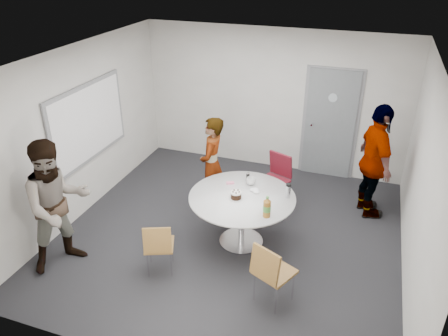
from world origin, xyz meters
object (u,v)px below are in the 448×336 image
at_px(person_right, 375,162).
at_px(whiteboard, 89,123).
at_px(person_left, 58,205).
at_px(chair_near_left, 158,244).
at_px(table, 244,203).
at_px(person_main, 212,165).
at_px(door, 330,124).
at_px(chair_near_right, 270,270).
at_px(chair_far, 276,175).

bearing_deg(person_right, whiteboard, 82.72).
bearing_deg(person_left, chair_near_left, -48.34).
height_order(table, person_main, person_main).
height_order(door, person_main, door).
relative_size(door, chair_near_left, 2.66).
height_order(table, chair_near_left, table).
bearing_deg(whiteboard, chair_near_right, -22.83).
bearing_deg(person_left, table, -27.92).
bearing_deg(chair_near_left, person_main, 64.94).
bearing_deg(person_right, chair_near_right, 136.32).
xyz_separation_m(door, whiteboard, (-3.56, -2.28, 0.42)).
bearing_deg(person_main, whiteboard, -82.39).
bearing_deg(person_main, table, 40.06).
xyz_separation_m(table, chair_far, (0.20, 1.21, -0.12)).
distance_m(chair_far, person_main, 1.10).
height_order(door, chair_far, door).
xyz_separation_m(chair_far, person_right, (1.51, 0.23, 0.38)).
bearing_deg(door, person_main, -131.47).
height_order(chair_near_left, chair_near_right, chair_near_right).
distance_m(table, person_right, 2.25).
distance_m(table, chair_near_right, 1.29).
bearing_deg(door, chair_near_right, -92.89).
relative_size(door, chair_far, 2.28).
height_order(person_main, person_right, person_right).
xyz_separation_m(table, chair_near_left, (-0.85, -1.02, -0.21)).
distance_m(door, chair_near_right, 3.74).
height_order(chair_near_right, chair_far, chair_far).
distance_m(chair_near_left, person_left, 1.42).
relative_size(whiteboard, table, 1.24).
distance_m(chair_near_right, person_left, 2.89).
relative_size(door, chair_near_right, 2.40).
xyz_separation_m(chair_near_left, person_main, (0.08, 1.79, 0.33)).
xyz_separation_m(chair_far, person_main, (-0.97, -0.44, 0.24)).
xyz_separation_m(whiteboard, chair_near_left, (1.85, -1.35, -0.97)).
xyz_separation_m(door, chair_near_right, (-0.19, -3.70, -0.49)).
bearing_deg(chair_far, person_main, 45.91).
bearing_deg(person_main, chair_far, 109.22).
bearing_deg(person_right, chair_near_left, 112.43).
relative_size(door, person_left, 1.14).
bearing_deg(person_right, door, 14.51).
distance_m(person_left, person_right, 4.73).
height_order(table, person_left, person_left).
bearing_deg(chair_far, person_left, 67.12).
bearing_deg(whiteboard, person_left, -71.93).
relative_size(table, person_main, 0.95).
xyz_separation_m(chair_near_right, person_left, (-2.86, -0.14, 0.39)).
relative_size(person_left, person_right, 0.98).
bearing_deg(whiteboard, person_right, 14.07).
height_order(chair_near_left, person_right, person_right).
height_order(chair_near_left, person_left, person_left).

